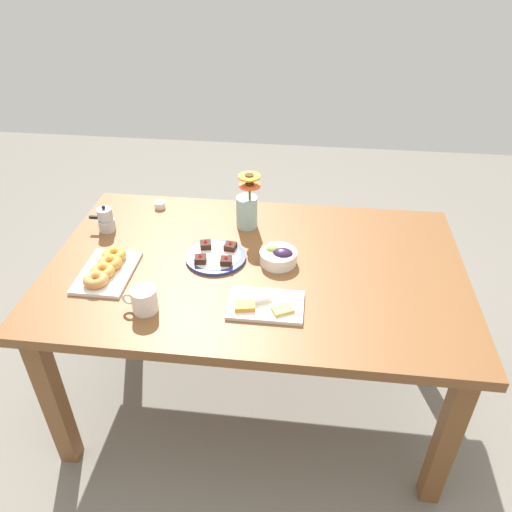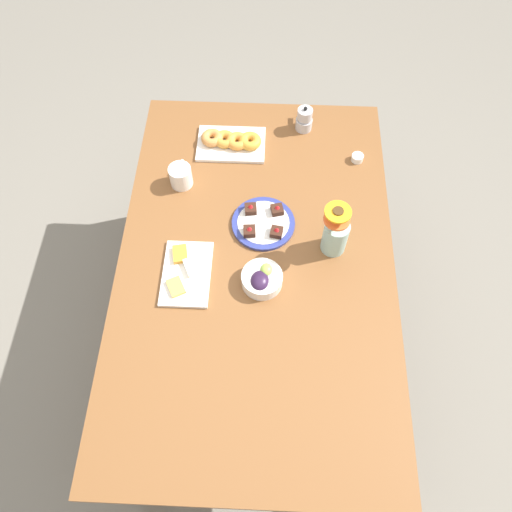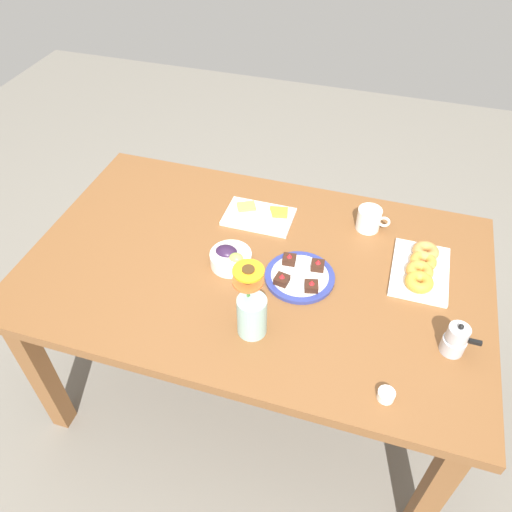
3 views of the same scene
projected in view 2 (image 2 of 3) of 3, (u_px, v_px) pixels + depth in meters
ground_plane at (256, 335)px, 2.44m from camera, size 6.00×6.00×0.00m
dining_table at (256, 273)px, 1.87m from camera, size 1.60×1.00×0.74m
coffee_mug at (181, 176)px, 1.94m from camera, size 0.12×0.09×0.09m
grape_bowl at (262, 279)px, 1.73m from camera, size 0.14×0.14×0.07m
cheese_platter at (186, 272)px, 1.77m from camera, size 0.26×0.17×0.03m
croissant_platter at (231, 142)px, 2.06m from camera, size 0.19×0.28×0.05m
jam_cup_honey at (357, 158)px, 2.02m from camera, size 0.05×0.05×0.03m
dessert_plate at (263, 223)px, 1.87m from camera, size 0.24×0.24×0.05m
flower_vase at (335, 235)px, 1.75m from camera, size 0.11×0.10×0.25m
moka_pot at (304, 119)px, 2.08m from camera, size 0.11×0.07×0.12m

